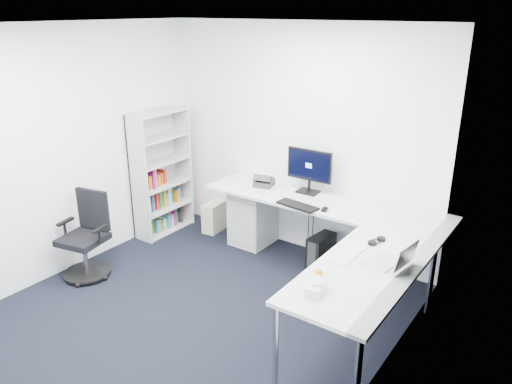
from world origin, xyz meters
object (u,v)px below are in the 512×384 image
Objects in this scene: task_chair at (82,237)px; laptop at (383,249)px; l_desk at (305,246)px; monitor at (309,171)px; bookshelf at (162,173)px.

laptop reaches higher than task_chair.
monitor is at bearing 117.54° from l_desk.
bookshelf is 2.93× the size of monitor.
monitor is (1.76, 1.83, 0.60)m from task_chair.
laptop is (3.10, 0.72, 0.45)m from task_chair.
l_desk is 1.35m from laptop.
l_desk is 5.05× the size of monitor.
monitor is (1.91, 0.45, 0.27)m from bookshelf.
monitor reaches higher than laptop.
l_desk is 8.24× the size of laptop.
bookshelf is at bearing 84.98° from task_chair.
monitor is (-0.26, 0.50, 0.67)m from l_desk.
l_desk is at bearing -63.47° from monitor.
bookshelf is at bearing 178.68° from l_desk.
laptop is at bearing -11.42° from bookshelf.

